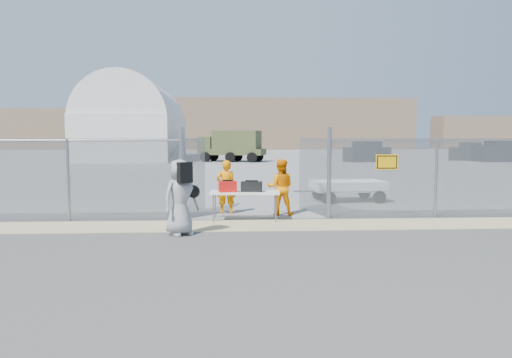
{
  "coord_description": "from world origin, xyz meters",
  "views": [
    {
      "loc": [
        -0.77,
        -11.45,
        2.24
      ],
      "look_at": [
        0.0,
        2.0,
        1.1
      ],
      "focal_mm": 35.0,
      "sensor_mm": 36.0,
      "label": 1
    }
  ],
  "objects": [
    {
      "name": "dirt_strip",
      "position": [
        0.0,
        1.0,
        0.01
      ],
      "size": [
        44.0,
        1.6,
        0.01
      ],
      "primitive_type": "cube",
      "color": "tan",
      "rests_on": "ground"
    },
    {
      "name": "orange_bag",
      "position": [
        -0.77,
        1.73,
        0.92
      ],
      "size": [
        0.5,
        0.37,
        0.28
      ],
      "primitive_type": "cube",
      "rotation": [
        0.0,
        0.0,
        0.16
      ],
      "color": "red",
      "rests_on": "folding_table"
    },
    {
      "name": "parked_vehicle_mid",
      "position": [
        22.0,
        34.14,
        0.84
      ],
      "size": [
        4.05,
        3.22,
        1.67
      ],
      "primitive_type": null,
      "rotation": [
        0.0,
        0.0,
        -0.49
      ],
      "color": "#242524",
      "rests_on": "ground"
    },
    {
      "name": "black_duffel",
      "position": [
        -0.13,
        1.78,
        0.92
      ],
      "size": [
        0.59,
        0.4,
        0.27
      ],
      "primitive_type": "cube",
      "rotation": [
        0.0,
        0.0,
        -0.14
      ],
      "color": "black",
      "rests_on": "folding_table"
    },
    {
      "name": "parked_vehicle_far",
      "position": [
        23.72,
        31.93,
        0.97
      ],
      "size": [
        4.32,
        2.05,
        1.93
      ],
      "primitive_type": null,
      "rotation": [
        0.0,
        0.0,
        0.03
      ],
      "color": "#242524",
      "rests_on": "ground"
    },
    {
      "name": "folding_table",
      "position": [
        -0.31,
        1.8,
        0.39
      ],
      "size": [
        1.89,
        0.88,
        0.78
      ],
      "primitive_type": null,
      "rotation": [
        0.0,
        0.0,
        -0.06
      ],
      "color": "white",
      "rests_on": "ground"
    },
    {
      "name": "utility_trailer",
      "position": [
        3.4,
        5.54,
        0.39
      ],
      "size": [
        3.33,
        1.94,
        0.77
      ],
      "primitive_type": null,
      "rotation": [
        0.0,
        0.0,
        0.1
      ],
      "color": "white",
      "rests_on": "ground"
    },
    {
      "name": "security_worker_right",
      "position": [
        0.74,
        2.68,
        0.8
      ],
      "size": [
        0.86,
        0.71,
        1.61
      ],
      "primitive_type": "imported",
      "rotation": [
        0.0,
        0.0,
        3.0
      ],
      "color": "#FF8800",
      "rests_on": "ground"
    },
    {
      "name": "military_truck",
      "position": [
        -0.34,
        33.39,
        1.39
      ],
      "size": [
        6.21,
        3.84,
        2.78
      ],
      "primitive_type": null,
      "rotation": [
        0.0,
        0.0,
        -0.31
      ],
      "color": "#464E29",
      "rests_on": "ground"
    },
    {
      "name": "distant_hills",
      "position": [
        5.0,
        78.0,
        4.5
      ],
      "size": [
        140.0,
        6.0,
        9.0
      ],
      "primitive_type": null,
      "color": "#7F684F",
      "rests_on": "ground"
    },
    {
      "name": "quonset_hangar",
      "position": [
        -10.0,
        40.0,
        4.0
      ],
      "size": [
        9.0,
        18.0,
        8.0
      ],
      "primitive_type": null,
      "color": "silver",
      "rests_on": "ground"
    },
    {
      "name": "security_worker_left",
      "position": [
        -0.82,
        2.98,
        0.79
      ],
      "size": [
        0.59,
        0.41,
        1.57
      ],
      "primitive_type": "imported",
      "rotation": [
        0.0,
        0.0,
        3.19
      ],
      "color": "#FF8800",
      "rests_on": "ground"
    },
    {
      "name": "visitor",
      "position": [
        -1.85,
        -0.1,
        0.87
      ],
      "size": [
        1.01,
        0.95,
        1.74
      ],
      "primitive_type": "imported",
      "rotation": [
        0.0,
        0.0,
        0.62
      ],
      "color": "gray",
      "rests_on": "ground"
    },
    {
      "name": "parked_vehicle_near",
      "position": [
        11.71,
        32.55,
        0.89
      ],
      "size": [
        4.27,
        2.84,
        1.78
      ],
      "primitive_type": null,
      "rotation": [
        0.0,
        0.0,
        0.3
      ],
      "color": "#242524",
      "rests_on": "ground"
    },
    {
      "name": "ground",
      "position": [
        0.0,
        0.0,
        0.0
      ],
      "size": [
        160.0,
        160.0,
        0.0
      ],
      "primitive_type": "plane",
      "color": "#414040"
    },
    {
      "name": "tarmac_inside",
      "position": [
        0.0,
        42.0,
        0.01
      ],
      "size": [
        160.0,
        80.0,
        0.01
      ],
      "primitive_type": "cube",
      "color": "gray",
      "rests_on": "ground"
    },
    {
      "name": "chain_link_fence",
      "position": [
        0.0,
        2.0,
        1.1
      ],
      "size": [
        40.0,
        0.2,
        2.2
      ],
      "primitive_type": null,
      "color": "gray",
      "rests_on": "ground"
    }
  ]
}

